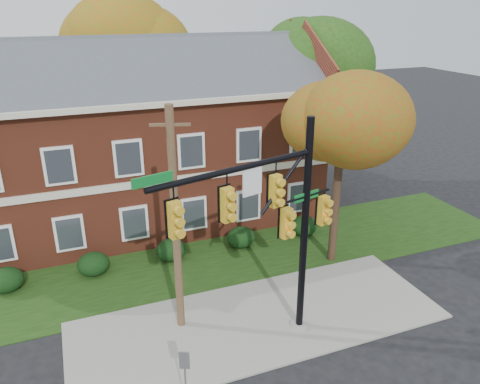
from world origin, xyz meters
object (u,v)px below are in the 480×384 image
object	(u,v)px
hedge_left	(93,264)
tree_near_right	(349,120)
hedge_right	(241,237)
tree_right_rear	(325,59)
traffic_signal	(273,217)
apartment_building	(143,130)
hedge_far_right	(304,226)
hedge_center	(171,250)
tree_far_rear	(137,42)
hedge_far_left	(6,280)
utility_pole	(176,224)
sign_post	(185,371)

from	to	relation	value
hedge_left	tree_near_right	world-z (taller)	tree_near_right
hedge_right	tree_right_rear	size ratio (longest dim) A/B	0.13
hedge_right	traffic_signal	distance (m)	8.39
apartment_building	hedge_far_right	bearing A→B (deg)	-36.89
apartment_building	hedge_left	distance (m)	7.73
hedge_center	tree_far_rear	bearing A→B (deg)	84.15
hedge_far_left	tree_near_right	world-z (taller)	tree_near_right
hedge_far_left	tree_right_rear	distance (m)	20.75
hedge_center	hedge_right	world-z (taller)	same
hedge_left	hedge_far_right	world-z (taller)	same
tree_near_right	hedge_far_right	bearing A→B (deg)	94.52
tree_far_rear	utility_pole	world-z (taller)	tree_far_rear
hedge_left	sign_post	xyz separation A→B (m)	(1.85, -8.70, 0.91)
hedge_far_left	hedge_left	distance (m)	3.50
hedge_far_left	tree_right_rear	world-z (taller)	tree_right_rear
tree_near_right	traffic_signal	distance (m)	6.98
apartment_building	tree_right_rear	world-z (taller)	tree_right_rear
hedge_center	traffic_signal	xyz separation A→B (m)	(1.86, -6.94, 4.42)
hedge_right	tree_near_right	size ratio (longest dim) A/B	0.16
apartment_building	traffic_signal	bearing A→B (deg)	-81.35
hedge_right	tree_right_rear	bearing A→B (deg)	38.02
tree_near_right	tree_right_rear	world-z (taller)	tree_right_rear
tree_near_right	utility_pole	bearing A→B (deg)	-165.73
hedge_right	utility_pole	bearing A→B (deg)	-131.49
hedge_left	tree_near_right	bearing A→B (deg)	-14.81
hedge_far_left	sign_post	size ratio (longest dim) A/B	0.66
tree_far_rear	sign_post	bearing A→B (deg)	-97.81
hedge_left	tree_far_rear	distance (m)	16.25
tree_near_right	utility_pole	world-z (taller)	tree_near_right
hedge_left	apartment_building	bearing A→B (deg)	56.33
hedge_far_right	traffic_signal	size ratio (longest dim) A/B	0.18
hedge_left	utility_pole	bearing A→B (deg)	-61.17
utility_pole	hedge_far_right	bearing A→B (deg)	50.31
hedge_center	sign_post	xyz separation A→B (m)	(-1.65, -8.70, 0.91)
hedge_center	tree_right_rear	xyz separation A→B (m)	(11.31, 6.11, 7.60)
apartment_building	hedge_right	size ratio (longest dim) A/B	13.43
hedge_right	sign_post	xyz separation A→B (m)	(-5.15, -8.70, 0.91)
tree_right_rear	hedge_left	bearing A→B (deg)	-157.58
traffic_signal	tree_far_rear	bearing A→B (deg)	76.46
hedge_left	traffic_signal	bearing A→B (deg)	-52.35
apartment_building	tree_near_right	xyz separation A→B (m)	(7.22, -8.09, 1.68)
hedge_center	traffic_signal	world-z (taller)	traffic_signal
hedge_far_left	hedge_right	size ratio (longest dim) A/B	1.00
hedge_right	apartment_building	bearing A→B (deg)	123.67
hedge_far_left	hedge_far_right	xyz separation A→B (m)	(14.00, 0.00, 0.00)
hedge_left	tree_far_rear	size ratio (longest dim) A/B	0.12
hedge_far_right	traffic_signal	distance (m)	9.70
hedge_center	hedge_right	xyz separation A→B (m)	(3.50, 0.00, 0.00)
hedge_left	hedge_far_right	bearing A→B (deg)	0.00
utility_pole	tree_near_right	bearing A→B (deg)	32.60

